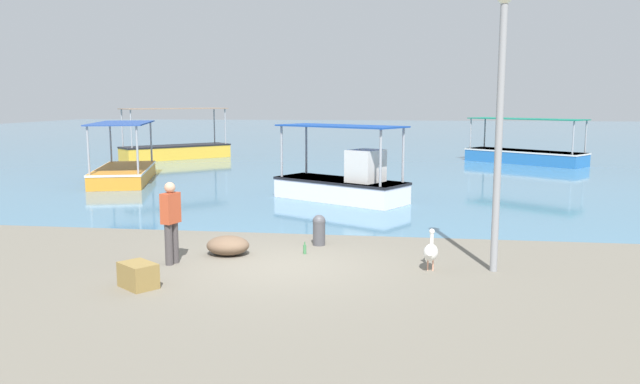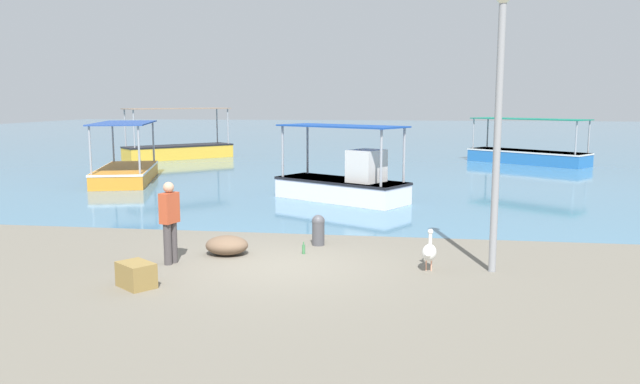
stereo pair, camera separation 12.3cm
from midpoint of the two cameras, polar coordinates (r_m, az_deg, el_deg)
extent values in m
plane|color=slate|center=(12.76, -3.33, -6.69)|extent=(120.00, 120.00, 0.00)
cube|color=teal|center=(60.21, 5.96, 5.18)|extent=(110.00, 90.00, 0.00)
cube|color=#276AB1|center=(34.84, 18.52, 3.05)|extent=(5.98, 5.19, 0.68)
cube|color=silver|center=(34.82, 18.55, 3.54)|extent=(6.04, 5.25, 0.08)
cylinder|color=#99999E|center=(34.19, 23.47, 4.65)|extent=(0.08, 0.08, 1.64)
cylinder|color=#99999E|center=(32.85, 22.47, 4.58)|extent=(0.08, 0.08, 1.64)
cylinder|color=#99999E|center=(36.81, 15.17, 5.27)|extent=(0.08, 0.08, 1.64)
cylinder|color=#99999E|center=(35.57, 13.94, 5.21)|extent=(0.08, 0.08, 1.64)
cube|color=#167158|center=(34.73, 18.68, 6.35)|extent=(5.89, 5.15, 0.05)
cube|color=gold|center=(36.60, -12.68, 3.60)|extent=(5.48, 5.48, 0.78)
cube|color=black|center=(36.57, -12.70, 4.15)|extent=(5.53, 5.54, 0.08)
cylinder|color=#99999E|center=(38.35, -9.30, 6.02)|extent=(0.08, 0.08, 2.04)
cylinder|color=#99999E|center=(37.14, -8.32, 5.97)|extent=(0.08, 0.08, 2.04)
cylinder|color=#99999E|center=(36.10, -17.31, 5.61)|extent=(0.08, 0.08, 2.04)
cylinder|color=#99999E|center=(34.82, -16.55, 5.55)|extent=(0.08, 0.08, 2.04)
cube|color=#8A6E58|center=(36.48, -12.81, 7.45)|extent=(5.40, 5.41, 0.05)
cube|color=white|center=(20.78, 2.10, 0.19)|extent=(4.69, 3.64, 0.71)
cube|color=black|center=(20.74, 2.11, 1.05)|extent=(4.74, 3.69, 0.08)
cylinder|color=#99999E|center=(21.40, -3.27, 3.72)|extent=(0.08, 0.08, 1.74)
cylinder|color=#99999E|center=(22.40, -0.99, 3.94)|extent=(0.08, 0.08, 1.74)
cylinder|color=#99999E|center=(18.96, 5.80, 3.09)|extent=(0.08, 0.08, 1.74)
cylinder|color=#99999E|center=(20.08, 7.87, 3.35)|extent=(0.08, 0.08, 1.74)
cube|color=navy|center=(20.59, 2.13, 6.05)|extent=(4.57, 3.62, 0.05)
cube|color=silver|center=(20.09, 4.44, 2.39)|extent=(1.34, 1.41, 1.04)
cube|color=orange|center=(26.82, -17.18, 1.55)|extent=(3.49, 5.74, 0.59)
cube|color=silver|center=(26.79, -17.20, 2.10)|extent=(3.54, 5.79, 0.08)
cylinder|color=#99999E|center=(24.17, -16.08, 3.72)|extent=(0.08, 0.08, 1.78)
cylinder|color=#99999E|center=(24.46, -20.14, 3.58)|extent=(0.08, 0.08, 1.78)
cylinder|color=#99999E|center=(29.02, -14.88, 4.49)|extent=(0.08, 0.08, 1.78)
cylinder|color=#99999E|center=(29.26, -18.29, 4.38)|extent=(0.08, 0.08, 1.78)
cube|color=navy|center=(26.66, -17.37, 6.04)|extent=(3.52, 5.58, 0.05)
cylinder|color=#E0997A|center=(12.52, 9.96, -6.59)|extent=(0.03, 0.03, 0.22)
cylinder|color=#E0997A|center=(12.51, 10.42, -6.61)|extent=(0.03, 0.03, 0.22)
ellipsoid|color=white|center=(12.48, 10.24, -5.47)|extent=(0.35, 0.59, 0.32)
ellipsoid|color=white|center=(12.23, 10.13, -5.66)|extent=(0.14, 0.17, 0.10)
cylinder|color=white|center=(12.58, 10.33, -4.31)|extent=(0.07, 0.07, 0.26)
sphere|color=white|center=(12.55, 10.35, -3.58)|extent=(0.11, 0.11, 0.11)
cone|color=#E5933F|center=(12.71, 10.42, -3.48)|extent=(0.09, 0.30, 0.06)
cylinder|color=gray|center=(12.35, 16.17, 4.47)|extent=(0.14, 0.14, 5.09)
cylinder|color=#47474C|center=(14.41, 0.09, -3.85)|extent=(0.29, 0.29, 0.53)
sphere|color=#4C4C51|center=(14.35, 0.09, -2.69)|extent=(0.30, 0.30, 0.30)
cylinder|color=#443F40|center=(13.04, -13.50, -4.66)|extent=(0.16, 0.16, 0.85)
cylinder|color=#443F40|center=(13.18, -13.00, -4.51)|extent=(0.16, 0.16, 0.85)
cube|color=#B44729|center=(12.97, -13.35, -1.42)|extent=(0.33, 0.45, 0.62)
sphere|color=tan|center=(12.90, -13.42, 0.42)|extent=(0.22, 0.22, 0.22)
ellipsoid|color=brown|center=(13.69, -8.25, -4.84)|extent=(0.93, 0.79, 0.41)
cube|color=olive|center=(11.69, -16.16, -7.29)|extent=(0.83, 0.79, 0.45)
cylinder|color=#3F7F4C|center=(13.63, -1.25, -5.27)|extent=(0.07, 0.07, 0.20)
cylinder|color=#3F7F4C|center=(13.60, -1.25, -4.72)|extent=(0.03, 0.03, 0.07)
camera|label=1|loc=(0.06, -89.79, 0.03)|focal=35.00mm
camera|label=2|loc=(0.06, 90.21, -0.03)|focal=35.00mm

